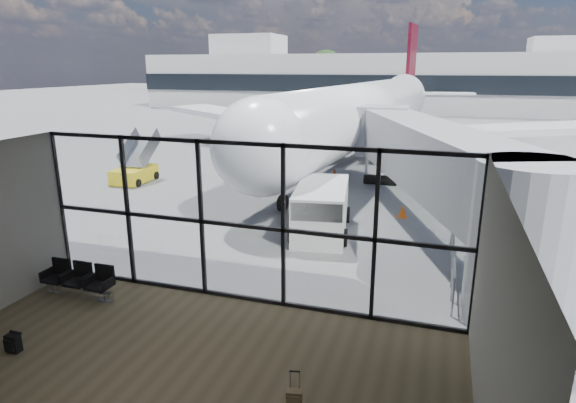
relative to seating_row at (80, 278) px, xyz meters
The scene contains 22 objects.
ground 41.43m from the seating_row, 83.70° to the left, with size 220.00×220.00×0.00m, color slate.
lounge_shell 6.18m from the seating_row, 38.57° to the right, with size 12.02×8.01×4.51m.
glass_curtain_wall 4.99m from the seating_row, 14.53° to the left, with size 12.10×0.12×4.50m.
jet_bridge 12.74m from the seating_row, 41.14° to the left, with size 8.00×16.50×4.33m.
apron_railing 11.17m from the seating_row, 24.75° to the left, with size 0.06×5.46×1.11m.
far_terminal 63.38m from the seating_row, 86.41° to the left, with size 80.00×12.20×11.00m.
tree_0 83.72m from the seating_row, 118.94° to the left, with size 4.95×4.95×7.12m.
tree_1 81.02m from the seating_row, 115.21° to the left, with size 5.61×5.61×8.07m.
tree_2 78.70m from the seating_row, 111.25° to the left, with size 6.27×6.27×9.03m.
tree_3 76.65m from the seating_row, 107.06° to the left, with size 4.95×4.95×7.12m.
tree_4 75.15m from the seating_row, 102.67° to the left, with size 5.61×5.61×8.07m.
tree_5 74.11m from the seating_row, 98.13° to the left, with size 6.27×6.27×9.03m.
seating_row is the anchor object (origin of this frame).
backpack 2.92m from the seating_row, 79.56° to the right, with size 0.32×0.29×0.48m.
suitcase 7.80m from the seating_row, 21.03° to the right, with size 0.34×0.27×0.84m.
airliner 25.71m from the seating_row, 80.38° to the left, with size 34.96×40.59×10.46m.
service_van 9.00m from the seating_row, 54.08° to the left, with size 2.67×4.62×1.90m.
belt_loader 19.01m from the seating_row, 87.68° to the left, with size 2.65×4.33×1.89m.
mobile_stairs 14.35m from the seating_row, 118.85° to the left, with size 1.92×3.36×2.29m.
traffic_cone_a 14.57m from the seating_row, 87.86° to the left, with size 0.39×0.39×0.56m.
traffic_cone_b 13.20m from the seating_row, 51.86° to the left, with size 0.39×0.39×0.56m.
traffic_cone_c 17.05m from the seating_row, 77.31° to the left, with size 0.46×0.46×0.65m.
Camera 1 is at (4.98, -11.36, 6.36)m, focal length 30.00 mm.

